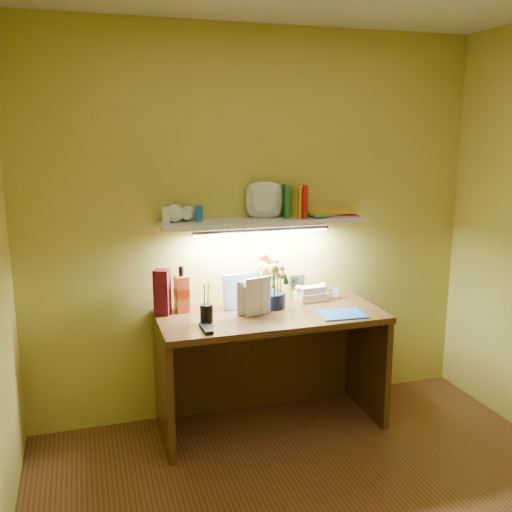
{
  "coord_description": "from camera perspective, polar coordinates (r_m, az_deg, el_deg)",
  "views": [
    {
      "loc": [
        -1.09,
        -2.0,
        1.85
      ],
      "look_at": [
        -0.05,
        1.35,
        1.09
      ],
      "focal_mm": 40.0,
      "sensor_mm": 36.0,
      "label": 1
    }
  ],
  "objects": [
    {
      "name": "art_card",
      "position": [
        3.64,
        -1.64,
        -3.52
      ],
      "size": [
        0.22,
        0.08,
        0.22
      ],
      "primitive_type": null,
      "rotation": [
        0.0,
        0.0,
        0.18
      ],
      "color": "silver",
      "rests_on": "desk"
    },
    {
      "name": "telephone",
      "position": [
        3.83,
        5.51,
        -3.61
      ],
      "size": [
        0.2,
        0.16,
        0.11
      ],
      "primitive_type": null,
      "rotation": [
        0.0,
        0.0,
        0.06
      ],
      "color": "#EFE2C9",
      "rests_on": "desk"
    },
    {
      "name": "blue_folder",
      "position": [
        3.57,
        8.56,
        -5.77
      ],
      "size": [
        0.29,
        0.23,
        0.01
      ],
      "primitive_type": "cube",
      "rotation": [
        0.0,
        0.0,
        -0.07
      ],
      "color": "blue",
      "rests_on": "desk"
    },
    {
      "name": "tv_remote",
      "position": [
        3.28,
        -5.0,
        -7.23
      ],
      "size": [
        0.05,
        0.17,
        0.02
      ],
      "primitive_type": "cube",
      "rotation": [
        0.0,
        0.0,
        0.02
      ],
      "color": "black",
      "rests_on": "desk"
    },
    {
      "name": "wall_shelf",
      "position": [
        3.6,
        1.37,
        4.08
      ],
      "size": [
        1.31,
        0.33,
        0.24
      ],
      "color": "white",
      "rests_on": "ground"
    },
    {
      "name": "whisky_bottle",
      "position": [
        3.58,
        -7.45,
        -3.31
      ],
      "size": [
        0.09,
        0.09,
        0.29
      ],
      "primitive_type": null,
      "rotation": [
        0.0,
        0.0,
        0.16
      ],
      "color": "#BF4C23",
      "rests_on": "desk"
    },
    {
      "name": "desk_book_a",
      "position": [
        3.48,
        -1.92,
        -4.31
      ],
      "size": [
        0.16,
        0.04,
        0.22
      ],
      "primitive_type": "imported",
      "rotation": [
        0.0,
        0.0,
        -0.14
      ],
      "color": "beige",
      "rests_on": "desk"
    },
    {
      "name": "desk_clock",
      "position": [
        3.9,
        7.85,
        -3.7
      ],
      "size": [
        0.08,
        0.06,
        0.07
      ],
      "primitive_type": "cube",
      "rotation": [
        0.0,
        0.0,
        -0.32
      ],
      "color": "silver",
      "rests_on": "desk"
    },
    {
      "name": "flower_bouquet",
      "position": [
        3.64,
        1.5,
        -2.57
      ],
      "size": [
        0.27,
        0.27,
        0.33
      ],
      "primitive_type": null,
      "rotation": [
        0.0,
        0.0,
        -0.36
      ],
      "color": "#0A1432",
      "rests_on": "desk"
    },
    {
      "name": "pen_cup",
      "position": [
        3.38,
        -4.98,
        -5.11
      ],
      "size": [
        0.1,
        0.1,
        0.19
      ],
      "primitive_type": "cylinder",
      "rotation": [
        0.0,
        0.0,
        -0.35
      ],
      "color": "black",
      "rests_on": "desk"
    },
    {
      "name": "desk",
      "position": [
        3.69,
        1.52,
        -11.33
      ],
      "size": [
        1.4,
        0.6,
        0.75
      ],
      "primitive_type": "cube",
      "color": "#341F0E",
      "rests_on": "ground"
    },
    {
      "name": "whisky_box",
      "position": [
        3.55,
        -9.36,
        -3.57
      ],
      "size": [
        0.12,
        0.12,
        0.28
      ],
      "primitive_type": "cube",
      "rotation": [
        0.0,
        0.0,
        -0.39
      ],
      "color": "#530C19",
      "rests_on": "desk"
    },
    {
      "name": "desk_book_b",
      "position": [
        3.45,
        -1.0,
        -4.26
      ],
      "size": [
        0.17,
        0.06,
        0.24
      ],
      "primitive_type": "imported",
      "rotation": [
        0.0,
        0.0,
        0.23
      ],
      "color": "white",
      "rests_on": "desk"
    }
  ]
}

